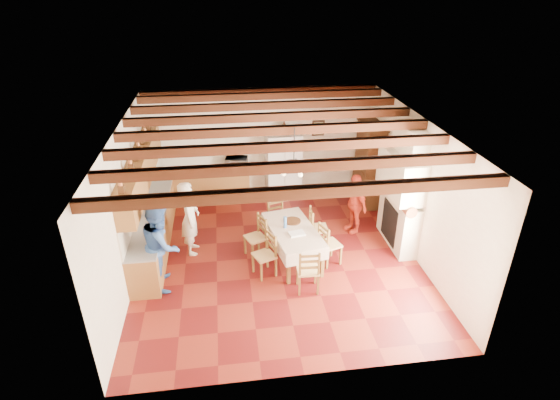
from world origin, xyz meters
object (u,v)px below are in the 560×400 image
Objects in this scene: dining_table at (293,232)px; refrigerator at (283,165)px; hutch at (369,164)px; chair_left_far at (255,237)px; chair_end_near at (308,269)px; chair_right_far at (318,227)px; person_woman_red at (354,203)px; person_man at (190,218)px; chair_left_near at (264,255)px; chair_end_far at (278,217)px; person_woman_blue at (161,245)px; chair_right_near at (330,243)px; microwave at (237,163)px.

refrigerator is at bearing 85.70° from dining_table.
chair_left_far is (-3.22, -2.23, -0.63)m from hutch.
refrigerator is 4.21m from chair_end_near.
person_woman_red is at bearing -58.83° from chair_right_far.
chair_left_far is (-1.02, -2.87, -0.44)m from refrigerator.
person_man is (-4.60, -1.86, -0.25)m from hutch.
hutch reaches higher than chair_left_far.
chair_end_near is at bearing -121.08° from hutch.
chair_left_near is at bearing -14.04° from chair_left_far.
person_woman_red is (3.81, 0.38, -0.11)m from person_man.
refrigerator is at bearing 60.67° from chair_end_far.
chair_end_near is 0.53× the size of person_woman_blue.
chair_left_near is at bearing -145.31° from dining_table.
chair_end_near is 0.56× the size of person_man.
person_man is at bearing -155.98° from hutch.
dining_table is 1.27× the size of person_woman_red.
chair_right_near is 1.00× the size of chair_right_far.
hutch is 5.89m from person_woman_blue.
chair_right_near is 1.00× the size of chair_end_far.
microwave is at bearing 108.47° from dining_table.
person_man is 2.96× the size of microwave.
hutch is 1.17× the size of dining_table.
person_woman_blue reaches higher than chair_end_far.
chair_end_far is (-0.17, 1.06, -0.21)m from dining_table.
chair_left_far and chair_end_far have the same top height.
person_woman_blue is at bearing -92.75° from chair_left_far.
refrigerator is 1.24× the size of person_woman_red.
microwave is (-1.26, -0.03, 0.14)m from refrigerator.
chair_end_far reaches higher than dining_table.
chair_left_far is 1.02m from chair_end_far.
hutch is at bearing 10.31° from chair_end_far.
microwave is (-2.67, 2.08, 0.32)m from person_woman_red.
person_man reaches higher than dining_table.
dining_table is 1.97× the size of chair_left_far.
chair_left_far reaches higher than dining_table.
person_woman_blue is (-5.09, -2.95, -0.20)m from hutch.
chair_end_near reaches higher than dining_table.
chair_end_near is 2.57m from person_woman_red.
chair_right_near is at bearing 49.52° from chair_left_far.
person_woman_blue is at bearing -166.75° from chair_end_far.
chair_right_near is 0.53× the size of person_woman_blue.
person_woman_blue is at bearing -103.66° from microwave.
person_woman_red reaches higher than chair_right_near.
hutch is 2.30× the size of chair_left_near.
microwave is (1.63, 3.55, 0.16)m from person_woman_blue.
chair_right_far is at bearing -10.49° from chair_right_near.
dining_table is at bearing -83.25° from person_woman_blue.
hutch is (2.20, -0.64, 0.18)m from refrigerator.
person_woman_red is at bearing 31.30° from dining_table.
person_woman_blue is 3.12× the size of microwave.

